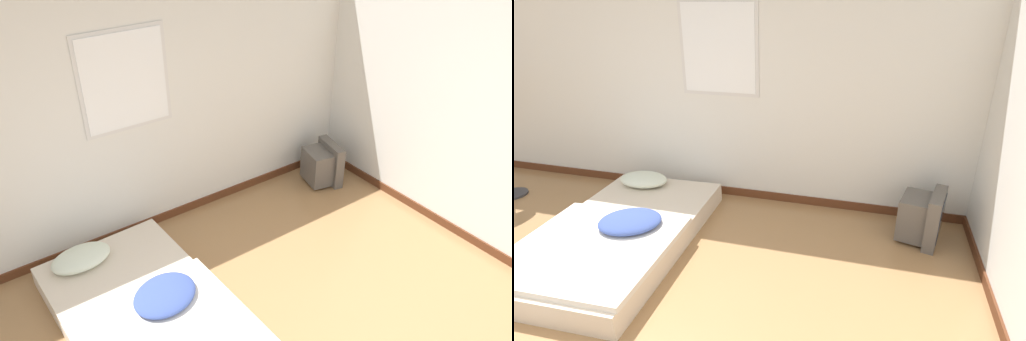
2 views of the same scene
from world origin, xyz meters
The scene contains 3 objects.
wall_back centered at (0.00, 2.81, 1.29)m, with size 7.78×0.08×2.60m.
mattress_bed centered at (-0.37, 1.55, 0.13)m, with size 1.28×2.10×0.34m.
crt_tv centered at (2.23, 2.38, 0.23)m, with size 0.43×0.48×0.48m.
Camera 2 is at (1.74, -1.04, 2.05)m, focal length 28.00 mm.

